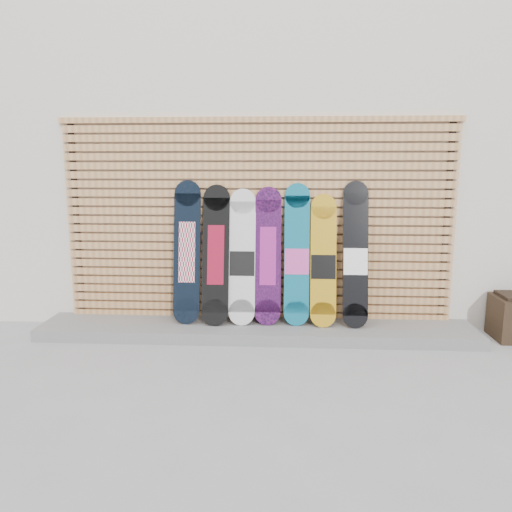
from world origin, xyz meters
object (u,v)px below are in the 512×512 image
(snowboard_3, at_px, (268,256))
(snowboard_5, at_px, (323,261))
(snowboard_0, at_px, (187,252))
(snowboard_2, at_px, (242,258))
(snowboard_6, at_px, (356,255))
(snowboard_1, at_px, (216,255))
(snowboard_4, at_px, (297,255))

(snowboard_3, bearing_deg, snowboard_5, -2.03)
(snowboard_0, height_order, snowboard_2, snowboard_0)
(snowboard_0, height_order, snowboard_6, snowboard_0)
(snowboard_0, height_order, snowboard_1, snowboard_0)
(snowboard_3, bearing_deg, snowboard_6, -1.67)
(snowboard_1, bearing_deg, snowboard_2, 3.44)
(snowboard_0, bearing_deg, snowboard_2, -0.38)
(snowboard_4, bearing_deg, snowboard_1, -178.22)
(snowboard_3, distance_m, snowboard_5, 0.59)
(snowboard_2, height_order, snowboard_5, snowboard_2)
(snowboard_0, relative_size, snowboard_3, 1.05)
(snowboard_3, relative_size, snowboard_4, 0.97)
(snowboard_6, bearing_deg, snowboard_2, 179.25)
(snowboard_1, height_order, snowboard_2, snowboard_1)
(snowboard_1, xyz_separation_m, snowboard_6, (1.47, 0.00, 0.01))
(snowboard_0, xyz_separation_m, snowboard_5, (1.45, -0.01, -0.08))
(snowboard_4, relative_size, snowboard_6, 0.98)
(snowboard_2, relative_size, snowboard_6, 0.94)
(snowboard_4, xyz_separation_m, snowboard_6, (0.61, -0.03, 0.01))
(snowboard_2, bearing_deg, snowboard_4, 0.97)
(snowboard_3, height_order, snowboard_6, snowboard_6)
(snowboard_1, distance_m, snowboard_5, 1.14)
(snowboard_1, bearing_deg, snowboard_4, 1.78)
(snowboard_4, bearing_deg, snowboard_6, -2.37)
(snowboard_1, bearing_deg, snowboard_3, 2.91)
(snowboard_2, relative_size, snowboard_4, 0.96)
(snowboard_6, bearing_deg, snowboard_4, 177.63)
(snowboard_5, bearing_deg, snowboard_4, 176.04)
(snowboard_2, distance_m, snowboard_3, 0.27)
(snowboard_4, bearing_deg, snowboard_5, -3.96)
(snowboard_0, bearing_deg, snowboard_6, -0.63)
(snowboard_0, relative_size, snowboard_1, 1.03)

